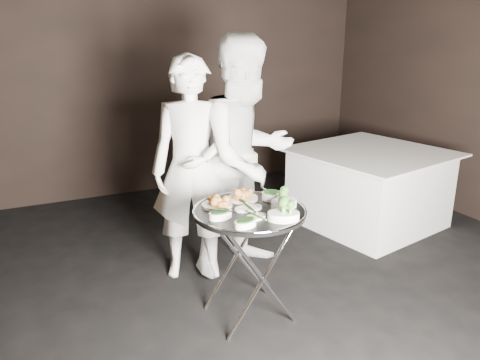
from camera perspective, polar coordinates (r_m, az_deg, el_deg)
name	(u,v)px	position (r m, az deg, el deg)	size (l,w,h in m)	color
floor	(279,359)	(3.09, 4.79, -20.93)	(6.00, 7.00, 0.05)	black
wall_back	(133,69)	(5.76, -12.94, 13.11)	(6.00, 0.05, 3.00)	black
tray_stand	(249,259)	(3.21, 1.15, -9.61)	(0.52, 0.44, 0.77)	silver
serving_tray	(250,212)	(3.07, 1.19, -3.87)	(0.75, 0.75, 0.04)	black
potato_plate_a	(217,202)	(3.12, -2.82, -2.67)	(0.21, 0.21, 0.08)	beige
potato_plate_b	(243,195)	(3.25, 0.34, -1.83)	(0.21, 0.21, 0.08)	beige
greens_bowl	(271,194)	(3.26, 3.82, -1.76)	(0.13, 0.13, 0.08)	white
asparagus_plate_a	(248,207)	(3.06, 1.02, -3.37)	(0.20, 0.12, 0.04)	white
asparagus_plate_b	(255,216)	(2.93, 1.90, -4.45)	(0.18, 0.12, 0.03)	white
spinach_bowl_a	(220,214)	(2.93, -2.40, -4.11)	(0.18, 0.13, 0.07)	white
spinach_bowl_b	(245,222)	(2.80, 0.66, -5.16)	(0.18, 0.14, 0.06)	white
broccoli_bowl_a	(284,202)	(3.12, 5.38, -2.66)	(0.22, 0.17, 0.08)	white
broccoli_bowl_b	(284,214)	(2.91, 5.33, -4.17)	(0.24, 0.21, 0.08)	white
serving_utensils	(247,199)	(3.11, 0.92, -2.35)	(0.59, 0.42, 0.01)	silver
waiter_left	(193,170)	(3.64, -5.79, 1.22)	(0.64, 0.42, 1.76)	white
waiter_right	(247,157)	(3.73, 0.84, 2.84)	(0.92, 0.72, 1.90)	white
dining_table	(368,187)	(4.96, 15.37, -0.85)	(1.35, 1.35, 0.77)	white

